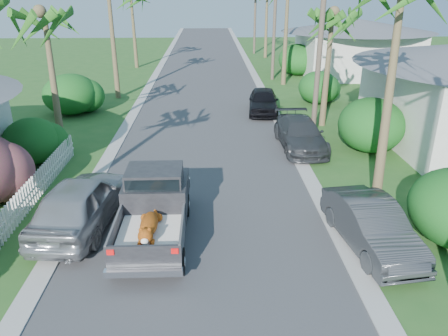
{
  "coord_description": "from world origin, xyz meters",
  "views": [
    {
      "loc": [
        0.27,
        -8.15,
        7.22
      ],
      "look_at": [
        0.77,
        5.73,
        1.4
      ],
      "focal_mm": 35.0,
      "sensor_mm": 36.0,
      "label": 1
    }
  ],
  "objects_px": {
    "parked_car_rn": "(371,226)",
    "parked_car_rf": "(263,101)",
    "palm_r_b": "(332,13)",
    "pickup_truck": "(155,203)",
    "parked_car_ln": "(80,203)",
    "utility_pole_c": "(275,21)",
    "parked_car_rm": "(300,134)",
    "palm_l_b": "(43,12)",
    "house_right_far": "(355,50)",
    "utility_pole_d": "(255,11)",
    "utility_pole_b": "(320,45)"
  },
  "relations": [
    {
      "from": "parked_car_rf",
      "to": "utility_pole_d",
      "type": "distance_m",
      "value": 25.62
    },
    {
      "from": "parked_car_rn",
      "to": "utility_pole_c",
      "type": "height_order",
      "value": "utility_pole_c"
    },
    {
      "from": "palm_l_b",
      "to": "utility_pole_c",
      "type": "distance_m",
      "value": 20.3
    },
    {
      "from": "palm_l_b",
      "to": "parked_car_rn",
      "type": "bearing_deg",
      "value": -37.84
    },
    {
      "from": "parked_car_rn",
      "to": "utility_pole_b",
      "type": "height_order",
      "value": "utility_pole_b"
    },
    {
      "from": "palm_r_b",
      "to": "utility_pole_b",
      "type": "relative_size",
      "value": 0.8
    },
    {
      "from": "parked_car_rf",
      "to": "utility_pole_d",
      "type": "xyz_separation_m",
      "value": [
        1.99,
        25.25,
        3.87
      ]
    },
    {
      "from": "pickup_truck",
      "to": "palm_r_b",
      "type": "xyz_separation_m",
      "value": [
        8.02,
        11.09,
        4.94
      ]
    },
    {
      "from": "pickup_truck",
      "to": "palm_r_b",
      "type": "height_order",
      "value": "palm_r_b"
    },
    {
      "from": "parked_car_rn",
      "to": "pickup_truck",
      "type": "bearing_deg",
      "value": 162.93
    },
    {
      "from": "palm_r_b",
      "to": "parked_car_ln",
      "type": "bearing_deg",
      "value": -134.52
    },
    {
      "from": "house_right_far",
      "to": "parked_car_rm",
      "type": "bearing_deg",
      "value": -114.32
    },
    {
      "from": "parked_car_rn",
      "to": "palm_r_b",
      "type": "distance_m",
      "value": 13.34
    },
    {
      "from": "parked_car_ln",
      "to": "utility_pole_c",
      "type": "bearing_deg",
      "value": -105.91
    },
    {
      "from": "pickup_truck",
      "to": "utility_pole_b",
      "type": "relative_size",
      "value": 0.57
    },
    {
      "from": "parked_car_rn",
      "to": "parked_car_ln",
      "type": "distance_m",
      "value": 8.98
    },
    {
      "from": "pickup_truck",
      "to": "utility_pole_c",
      "type": "distance_m",
      "value": 25.35
    },
    {
      "from": "pickup_truck",
      "to": "utility_pole_d",
      "type": "relative_size",
      "value": 0.57
    },
    {
      "from": "parked_car_rn",
      "to": "utility_pole_b",
      "type": "bearing_deg",
      "value": 79.09
    },
    {
      "from": "parked_car_ln",
      "to": "utility_pole_b",
      "type": "bearing_deg",
      "value": -131.72
    },
    {
      "from": "parked_car_rn",
      "to": "parked_car_rf",
      "type": "distance_m",
      "value": 14.98
    },
    {
      "from": "palm_r_b",
      "to": "house_right_far",
      "type": "height_order",
      "value": "palm_r_b"
    },
    {
      "from": "pickup_truck",
      "to": "house_right_far",
      "type": "height_order",
      "value": "house_right_far"
    },
    {
      "from": "parked_car_rn",
      "to": "palm_l_b",
      "type": "bearing_deg",
      "value": 134.62
    },
    {
      "from": "parked_car_rm",
      "to": "parked_car_rf",
      "type": "height_order",
      "value": "parked_car_rf"
    },
    {
      "from": "parked_car_ln",
      "to": "utility_pole_d",
      "type": "bearing_deg",
      "value": -97.86
    },
    {
      "from": "parked_car_rm",
      "to": "parked_car_rn",
      "type": "bearing_deg",
      "value": -89.23
    },
    {
      "from": "palm_l_b",
      "to": "utility_pole_b",
      "type": "height_order",
      "value": "utility_pole_b"
    },
    {
      "from": "parked_car_rn",
      "to": "parked_car_rf",
      "type": "relative_size",
      "value": 1.0
    },
    {
      "from": "utility_pole_c",
      "to": "utility_pole_d",
      "type": "xyz_separation_m",
      "value": [
        0.0,
        15.0,
        0.0
      ]
    },
    {
      "from": "utility_pole_b",
      "to": "house_right_far",
      "type": "bearing_deg",
      "value": 66.48
    },
    {
      "from": "pickup_truck",
      "to": "parked_car_rm",
      "type": "height_order",
      "value": "pickup_truck"
    },
    {
      "from": "utility_pole_b",
      "to": "utility_pole_d",
      "type": "bearing_deg",
      "value": 90.0
    },
    {
      "from": "palm_l_b",
      "to": "utility_pole_d",
      "type": "xyz_separation_m",
      "value": [
        12.4,
        31.0,
        -1.55
      ]
    },
    {
      "from": "parked_car_rn",
      "to": "palm_l_b",
      "type": "height_order",
      "value": "palm_l_b"
    },
    {
      "from": "utility_pole_b",
      "to": "utility_pole_d",
      "type": "relative_size",
      "value": 1.0
    },
    {
      "from": "palm_l_b",
      "to": "parked_car_rf",
      "type": "bearing_deg",
      "value": 28.92
    },
    {
      "from": "palm_l_b",
      "to": "house_right_far",
      "type": "xyz_separation_m",
      "value": [
        19.8,
        18.0,
        -4.03
      ]
    },
    {
      "from": "parked_car_ln",
      "to": "palm_l_b",
      "type": "bearing_deg",
      "value": -62.95
    },
    {
      "from": "parked_car_rm",
      "to": "parked_car_ln",
      "type": "relative_size",
      "value": 0.96
    },
    {
      "from": "parked_car_rf",
      "to": "palm_r_b",
      "type": "distance_m",
      "value": 6.62
    },
    {
      "from": "parked_car_rf",
      "to": "parked_car_ln",
      "type": "height_order",
      "value": "parked_car_ln"
    },
    {
      "from": "parked_car_rf",
      "to": "palm_l_b",
      "type": "relative_size",
      "value": 0.58
    },
    {
      "from": "parked_car_ln",
      "to": "utility_pole_d",
      "type": "height_order",
      "value": "utility_pole_d"
    },
    {
      "from": "palm_r_b",
      "to": "utility_pole_c",
      "type": "height_order",
      "value": "utility_pole_c"
    },
    {
      "from": "parked_car_rn",
      "to": "utility_pole_c",
      "type": "relative_size",
      "value": 0.48
    },
    {
      "from": "parked_car_rf",
      "to": "parked_car_ln",
      "type": "bearing_deg",
      "value": -113.32
    },
    {
      "from": "parked_car_rf",
      "to": "utility_pole_b",
      "type": "distance_m",
      "value": 6.44
    },
    {
      "from": "parked_car_rf",
      "to": "palm_l_b",
      "type": "bearing_deg",
      "value": -145.26
    },
    {
      "from": "house_right_far",
      "to": "utility_pole_c",
      "type": "distance_m",
      "value": 8.06
    }
  ]
}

